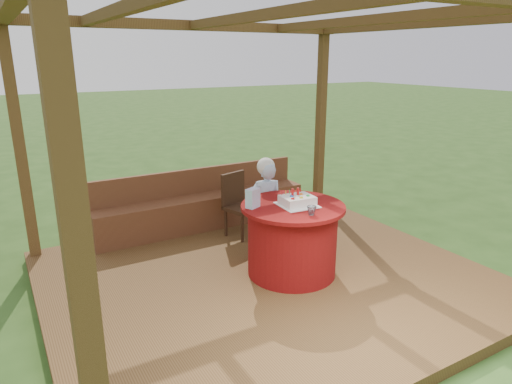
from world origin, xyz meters
TOP-DOWN VIEW (x-y plane):
  - ground at (0.00, 0.00)m, footprint 60.00×60.00m
  - deck at (0.00, 0.00)m, footprint 4.50×4.00m
  - pergola at (0.00, 0.00)m, footprint 4.50×4.00m
  - bench at (0.00, 1.72)m, footprint 3.00×0.42m
  - table at (0.26, -0.08)m, footprint 1.10×1.10m
  - chair at (0.29, 1.20)m, footprint 0.48×0.48m
  - elderly_woman at (0.32, 0.56)m, footprint 0.46×0.36m
  - birthday_cake at (0.29, -0.11)m, footprint 0.40×0.40m
  - gift_bag at (-0.15, 0.06)m, footprint 0.17×0.14m
  - drinking_glass at (0.24, -0.43)m, footprint 0.11×0.11m

SIDE VIEW (x-z plane):
  - ground at x=0.00m, z-range 0.00..0.00m
  - deck at x=0.00m, z-range 0.00..0.12m
  - bench at x=0.00m, z-range -0.02..0.79m
  - table at x=0.26m, z-range 0.13..0.91m
  - chair at x=0.29m, z-range 0.15..0.99m
  - elderly_woman at x=0.32m, z-range 0.13..1.30m
  - drinking_glass at x=0.24m, z-range 0.91..0.99m
  - birthday_cake at x=0.29m, z-range 0.87..1.04m
  - gift_bag at x=-0.15m, z-range 0.91..1.11m
  - pergola at x=0.00m, z-range 1.05..3.77m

